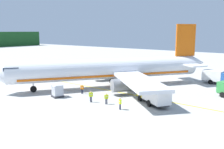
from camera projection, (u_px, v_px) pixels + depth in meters
name	position (u px, v px, depth m)	size (l,w,h in m)	color
airliner_foreground	(111.00, 69.00, 47.56)	(36.58, 31.15, 11.90)	silver
service_truck_baggage	(217.00, 77.00, 50.33)	(2.73, 5.74, 2.66)	#2659A5
service_truck_catering	(153.00, 94.00, 36.59)	(5.29, 6.70, 2.46)	yellow
cargo_container_near	(57.00, 91.00, 40.46)	(2.05, 2.05, 2.08)	#333338
crew_marshaller	(91.00, 96.00, 37.49)	(0.49, 0.47, 1.73)	#191E33
crew_loader_left	(82.00, 88.00, 42.52)	(0.37, 0.59, 1.61)	#191E33
crew_loader_right	(120.00, 103.00, 33.96)	(0.41, 0.57, 1.66)	#191E33
crew_supervisor	(106.00, 98.00, 36.48)	(0.55, 0.43, 1.64)	#191E33
apron_guide_line	(123.00, 93.00, 43.20)	(0.30, 60.00, 0.01)	yellow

